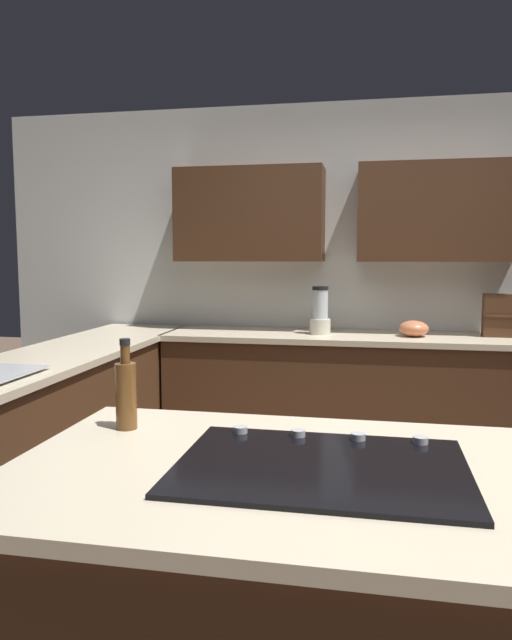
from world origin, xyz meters
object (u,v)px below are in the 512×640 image
at_px(mixing_bowl, 414,329).
at_px(spice_rack, 503,315).
at_px(cooktop, 321,466).
at_px(blender, 320,314).
at_px(oil_bottle, 126,393).

distance_m(mixing_bowl, spice_rack, 0.62).
bearing_deg(cooktop, blender, -84.86).
bearing_deg(oil_bottle, cooktop, 159.61).
relative_size(blender, oil_bottle, 1.16).
bearing_deg(cooktop, mixing_bowl, -98.54).
bearing_deg(mixing_bowl, spice_rack, -170.47).
height_order(mixing_bowl, oil_bottle, oil_bottle).
relative_size(mixing_bowl, oil_bottle, 0.69).
height_order(blender, oil_bottle, blender).
distance_m(blender, oil_bottle, 2.50).
bearing_deg(mixing_bowl, blender, 0.00).
xyz_separation_m(cooktop, oil_bottle, (0.65, -0.24, 0.11)).
relative_size(blender, spice_rack, 1.15).
height_order(mixing_bowl, spice_rack, spice_rack).
bearing_deg(oil_bottle, blender, -99.44).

